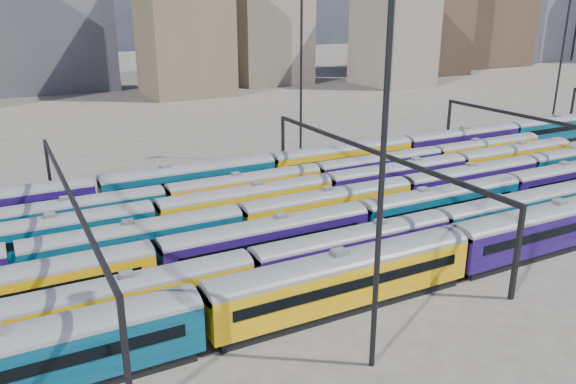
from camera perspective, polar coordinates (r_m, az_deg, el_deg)
name	(u,v)px	position (r m, az deg, el deg)	size (l,w,h in m)	color
ground	(285,235)	(57.41, -0.31, -4.39)	(500.00, 500.00, 0.00)	#45413B
rake_0	(343,274)	(43.15, 5.62, -8.31)	(112.42, 3.29, 5.56)	black
rake_1	(354,244)	(49.28, 6.70, -5.32)	(136.77, 2.86, 4.80)	black
rake_2	(268,236)	(50.50, -2.07, -4.48)	(101.09, 2.96, 4.98)	black
rake_3	(404,190)	(64.41, 11.72, 0.23)	(119.48, 2.91, 4.90)	black
rake_4	(247,200)	(59.95, -4.14, -0.80)	(99.30, 2.91, 4.89)	black
rake_5	(165,198)	(62.18, -12.36, -0.60)	(113.58, 2.77, 4.65)	black
rake_6	(272,166)	(71.65, -1.67, 2.65)	(128.89, 3.14, 5.30)	black
gantry_1	(70,203)	(49.71, -21.28, -1.02)	(0.35, 40.35, 8.03)	black
gantry_2	(369,159)	(60.21, 8.18, 3.35)	(0.35, 40.35, 8.03)	black
gantry_3	(559,131)	(81.11, 25.81, 5.59)	(0.35, 40.35, 8.03)	black
mast_2	(383,158)	(32.65, 9.62, 3.45)	(1.40, 0.50, 25.60)	black
mast_3	(301,67)	(81.58, 1.35, 12.59)	(1.40, 0.50, 25.60)	black
mast_5	(562,55)	(111.92, 26.07, 12.38)	(1.40, 0.50, 25.60)	black
skyline	(419,10)	(199.95, 13.21, 17.57)	(399.22, 60.48, 50.03)	#665B4C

